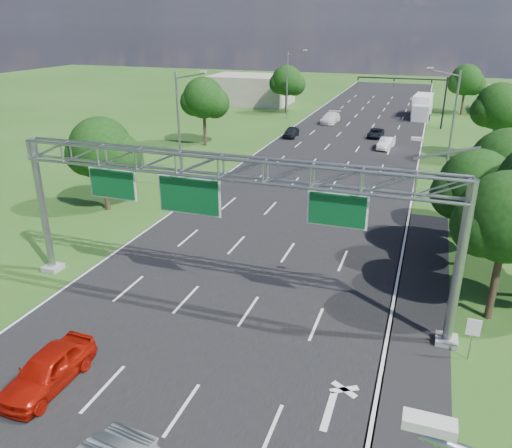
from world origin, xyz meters
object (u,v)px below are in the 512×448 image
at_px(regulatory_sign, 473,331).
at_px(red_coupe, 48,369).
at_px(sign_gantry, 223,179).
at_px(box_truck, 422,107).
at_px(traffic_signal, 419,90).

distance_m(regulatory_sign, red_coupe, 18.06).
height_order(sign_gantry, red_coupe, sign_gantry).
bearing_deg(red_coupe, box_truck, 80.38).
bearing_deg(box_truck, regulatory_sign, -81.50).
relative_size(regulatory_sign, traffic_signal, 0.17).
distance_m(regulatory_sign, traffic_signal, 54.37).
relative_size(sign_gantry, box_truck, 2.60).
xyz_separation_m(traffic_signal, red_coupe, (-11.50, -61.50, -4.39)).
height_order(traffic_signal, red_coupe, traffic_signal).
height_order(red_coupe, box_truck, box_truck).
bearing_deg(box_truck, traffic_signal, -89.00).
bearing_deg(traffic_signal, regulatory_sign, -84.80).
bearing_deg(regulatory_sign, red_coupe, -155.50).
bearing_deg(sign_gantry, red_coupe, -117.10).
xyz_separation_m(red_coupe, box_truck, (12.02, 70.07, 0.83)).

